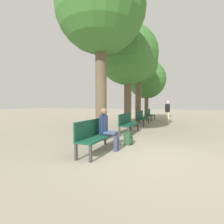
{
  "coord_description": "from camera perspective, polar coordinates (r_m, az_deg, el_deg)",
  "views": [
    {
      "loc": [
        0.7,
        -4.47,
        1.37
      ],
      "look_at": [
        -2.5,
        3.94,
        0.94
      ],
      "focal_mm": 28.0,
      "sensor_mm": 36.0,
      "label": 1
    }
  ],
  "objects": [
    {
      "name": "tree_row_2",
      "position": [
        13.03,
        8.61,
        15.0
      ],
      "size": [
        2.75,
        2.75,
        5.59
      ],
      "color": "brown",
      "rests_on": "ground_plane"
    },
    {
      "name": "bench_row_0",
      "position": [
        5.07,
        -5.29,
        -6.9
      ],
      "size": [
        0.48,
        1.88,
        0.92
      ],
      "color": "#144733",
      "rests_on": "ground_plane"
    },
    {
      "name": "backpack",
      "position": [
        5.97,
        5.32,
        -8.63
      ],
      "size": [
        0.25,
        0.35,
        0.4
      ],
      "color": "#284C2D",
      "rests_on": "ground_plane"
    },
    {
      "name": "bench_row_3",
      "position": [
        14.68,
        12.2,
        -0.64
      ],
      "size": [
        0.48,
        1.88,
        0.92
      ],
      "color": "#144733",
      "rests_on": "ground_plane"
    },
    {
      "name": "person_seated",
      "position": [
        5.19,
        -1.61,
        -5.1
      ],
      "size": [
        0.58,
        0.33,
        1.25
      ],
      "color": "#384260",
      "rests_on": "ground_plane"
    },
    {
      "name": "bench_row_1",
      "position": [
        8.17,
        5.1,
        -3.24
      ],
      "size": [
        0.48,
        1.88,
        0.92
      ],
      "color": "#144733",
      "rests_on": "ground_plane"
    },
    {
      "name": "ground_plane",
      "position": [
        4.73,
        11.77,
        -14.21
      ],
      "size": [
        80.0,
        80.0,
        0.0
      ],
      "primitive_type": "plane",
      "color": "gray"
    },
    {
      "name": "tree_row_3",
      "position": [
        16.3,
        11.25,
        10.35
      ],
      "size": [
        3.43,
        3.43,
        5.28
      ],
      "color": "brown",
      "rests_on": "ground_plane"
    },
    {
      "name": "tree_row_1",
      "position": [
        10.41,
        5.2,
        17.96
      ],
      "size": [
        3.42,
        3.42,
        5.85
      ],
      "color": "brown",
      "rests_on": "ground_plane"
    },
    {
      "name": "tree_row_0",
      "position": [
        7.44,
        -3.69,
        30.46
      ],
      "size": [
        3.32,
        3.32,
        6.55
      ],
      "color": "brown",
      "rests_on": "ground_plane"
    },
    {
      "name": "bench_row_2",
      "position": [
        11.4,
        9.66,
        -1.57
      ],
      "size": [
        0.48,
        1.88,
        0.92
      ],
      "color": "#144733",
      "rests_on": "ground_plane"
    },
    {
      "name": "pedestrian_near",
      "position": [
        12.71,
        17.67,
        0.45
      ],
      "size": [
        0.32,
        0.22,
        1.57
      ],
      "color": "beige",
      "rests_on": "ground_plane"
    }
  ]
}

